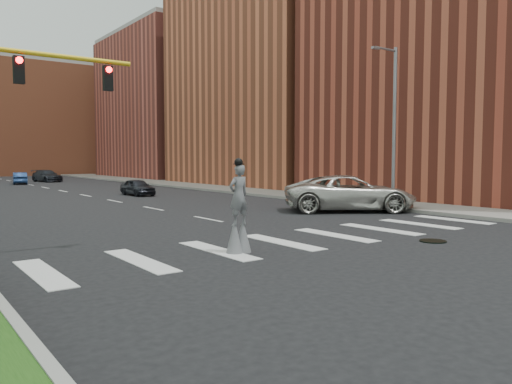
% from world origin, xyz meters
% --- Properties ---
extents(ground_plane, '(160.00, 160.00, 0.00)m').
position_xyz_m(ground_plane, '(0.00, 0.00, 0.00)').
color(ground_plane, black).
rests_on(ground_plane, ground).
extents(sidewalk_right, '(5.00, 90.00, 0.18)m').
position_xyz_m(sidewalk_right, '(12.50, 25.00, 0.09)').
color(sidewalk_right, gray).
rests_on(sidewalk_right, ground).
extents(manhole, '(0.90, 0.90, 0.04)m').
position_xyz_m(manhole, '(3.00, -2.00, 0.02)').
color(manhole, black).
rests_on(manhole, ground).
extents(building_near, '(16.00, 20.00, 22.00)m').
position_xyz_m(building_near, '(22.00, 8.00, 11.00)').
color(building_near, brown).
rests_on(building_near, ground).
extents(building_mid, '(16.00, 22.00, 24.00)m').
position_xyz_m(building_mid, '(22.00, 30.00, 12.00)').
color(building_mid, '#BC5E3B').
rests_on(building_mid, ground).
extents(building_far, '(16.00, 22.00, 20.00)m').
position_xyz_m(building_far, '(22.00, 54.00, 10.00)').
color(building_far, '#A3493C').
rests_on(building_far, ground).
extents(building_backdrop, '(26.00, 14.00, 18.00)m').
position_xyz_m(building_backdrop, '(6.00, 78.00, 9.00)').
color(building_backdrop, '#BC5E3B').
rests_on(building_backdrop, ground).
extents(streetlight, '(2.05, 0.20, 9.00)m').
position_xyz_m(streetlight, '(10.90, 6.00, 4.90)').
color(streetlight, slate).
rests_on(streetlight, ground).
extents(stilt_performer, '(0.84, 0.54, 2.88)m').
position_xyz_m(stilt_performer, '(-3.52, 0.32, 1.16)').
color(stilt_performer, '#301D13').
rests_on(stilt_performer, ground).
extents(suv_crossing, '(7.57, 6.58, 1.94)m').
position_xyz_m(suv_crossing, '(7.98, 6.49, 0.97)').
color(suv_crossing, beige).
rests_on(suv_crossing, ground).
extents(car_near, '(1.63, 3.76, 1.26)m').
position_xyz_m(car_near, '(3.21, 23.72, 0.63)').
color(car_near, black).
rests_on(car_near, ground).
extents(car_mid, '(1.92, 4.01, 1.27)m').
position_xyz_m(car_mid, '(-0.57, 46.37, 0.63)').
color(car_mid, navy).
rests_on(car_mid, ground).
extents(car_far, '(2.92, 5.12, 1.40)m').
position_xyz_m(car_far, '(3.10, 50.02, 0.70)').
color(car_far, black).
rests_on(car_far, ground).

